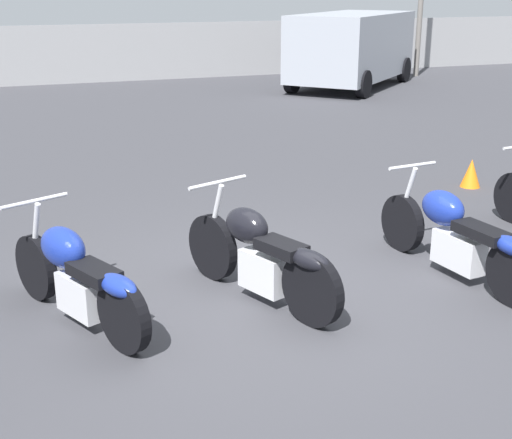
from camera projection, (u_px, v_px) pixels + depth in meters
The scene contains 7 objects.
ground_plane at pixel (268, 296), 6.59m from camera, with size 60.00×60.00×0.00m, color #38383D.
fence_back at pixel (69, 55), 20.24m from camera, with size 40.00×0.04×1.64m.
motorcycle_slot_1 at pixel (77, 277), 5.94m from camera, with size 0.98×1.87×0.97m.
motorcycle_slot_2 at pixel (261, 256), 6.37m from camera, with size 0.93×1.90×1.01m.
motorcycle_slot_3 at pixel (457, 235), 6.91m from camera, with size 0.59×2.20×0.98m.
parked_van at pixel (352, 46), 19.46m from camera, with size 4.88×4.69×1.98m.
traffic_cone_near at pixel (471, 173), 10.07m from camera, with size 0.28×0.28×0.40m.
Camera 1 is at (-2.20, -5.62, 2.76)m, focal length 50.00 mm.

